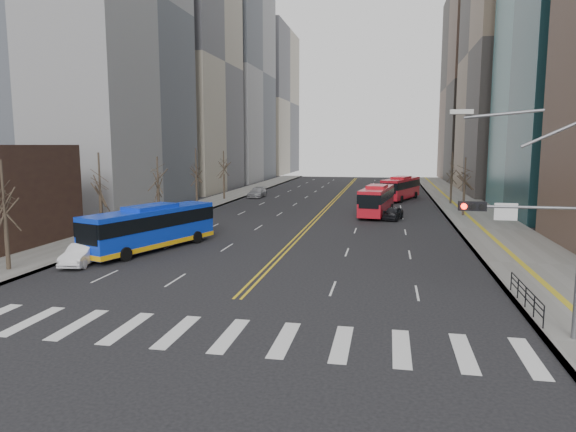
{
  "coord_description": "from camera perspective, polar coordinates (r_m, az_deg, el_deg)",
  "views": [
    {
      "loc": [
        7.57,
        -19.9,
        7.98
      ],
      "look_at": [
        1.82,
        9.63,
        3.81
      ],
      "focal_mm": 32.0,
      "sensor_mm": 36.0,
      "label": 1
    }
  ],
  "objects": [
    {
      "name": "centerline",
      "position": [
        75.7,
        5.22,
        1.81
      ],
      "size": [
        0.55,
        100.0,
        0.01
      ],
      "color": "gold",
      "rests_on": "ground"
    },
    {
      "name": "office_towers",
      "position": [
        90.14,
        6.42,
        18.03
      ],
      "size": [
        83.0,
        134.0,
        58.0
      ],
      "color": "gray",
      "rests_on": "ground"
    },
    {
      "name": "sidewalk_left",
      "position": [
        69.67,
        -9.27,
        1.27
      ],
      "size": [
        5.0,
        130.0,
        0.15
      ],
      "primitive_type": "cube",
      "color": "slate",
      "rests_on": "ground"
    },
    {
      "name": "ground",
      "position": [
        22.73,
        -9.41,
        -12.77
      ],
      "size": [
        220.0,
        220.0,
        0.0
      ],
      "primitive_type": "plane",
      "color": "black"
    },
    {
      "name": "street_trees",
      "position": [
        56.5,
        -4.15,
        4.72
      ],
      "size": [
        35.2,
        47.2,
        7.6
      ],
      "color": "#31261E",
      "rests_on": "ground"
    },
    {
      "name": "crosswalk",
      "position": [
        22.73,
        -9.41,
        -12.75
      ],
      "size": [
        26.7,
        4.0,
        0.01
      ],
      "color": "silver",
      "rests_on": "ground"
    },
    {
      "name": "car_dark_mid",
      "position": [
        56.33,
        11.58,
        0.31
      ],
      "size": [
        2.58,
        4.4,
        1.41
      ],
      "primitive_type": "imported",
      "rotation": [
        0.0,
        0.0,
        -0.23
      ],
      "color": "black",
      "rests_on": "ground"
    },
    {
      "name": "pedestrian_railing",
      "position": [
        27.7,
        24.91,
        -7.83
      ],
      "size": [
        0.06,
        6.06,
        1.02
      ],
      "color": "black",
      "rests_on": "sidewalk_right"
    },
    {
      "name": "red_bus_near",
      "position": [
        59.44,
        9.84,
        1.94
      ],
      "size": [
        3.95,
        11.17,
        3.47
      ],
      "color": "red",
      "rests_on": "ground"
    },
    {
      "name": "car_dark_far",
      "position": [
        92.52,
        13.51,
        3.08
      ],
      "size": [
        3.04,
        4.44,
        1.13
      ],
      "primitive_type": "imported",
      "rotation": [
        0.0,
        0.0,
        0.32
      ],
      "color": "black",
      "rests_on": "ground"
    },
    {
      "name": "signal_mast",
      "position": [
        22.97,
        26.56,
        -0.76
      ],
      "size": [
        5.37,
        0.37,
        9.39
      ],
      "color": "slate",
      "rests_on": "ground"
    },
    {
      "name": "blue_bus",
      "position": [
        40.47,
        -14.93,
        -1.13
      ],
      "size": [
        6.22,
        12.1,
        3.47
      ],
      "color": "#0E37DB",
      "rests_on": "ground"
    },
    {
      "name": "car_silver",
      "position": [
        78.94,
        -3.44,
        2.62
      ],
      "size": [
        2.21,
        5.22,
        1.5
      ],
      "primitive_type": "imported",
      "rotation": [
        0.0,
        0.0,
        -0.02
      ],
      "color": "gray",
      "rests_on": "ground"
    },
    {
      "name": "car_white",
      "position": [
        37.24,
        -21.92,
        -3.94
      ],
      "size": [
        2.21,
        4.52,
        1.43
      ],
      "primitive_type": "imported",
      "rotation": [
        0.0,
        0.0,
        0.17
      ],
      "color": "silver",
      "rests_on": "ground"
    },
    {
      "name": "red_bus_far",
      "position": [
        76.69,
        12.43,
        3.18
      ],
      "size": [
        5.91,
        11.09,
        3.45
      ],
      "color": "red",
      "rests_on": "ground"
    },
    {
      "name": "sidewalk_right",
      "position": [
        66.13,
        19.57,
        0.57
      ],
      "size": [
        7.0,
        130.0,
        0.15
      ],
      "primitive_type": "cube",
      "color": "slate",
      "rests_on": "ground"
    }
  ]
}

